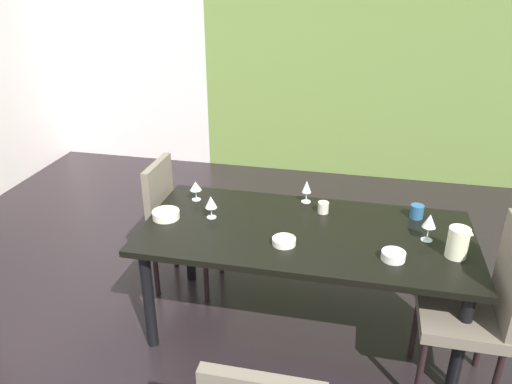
{
  "coord_description": "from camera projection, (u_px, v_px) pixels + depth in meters",
  "views": [
    {
      "loc": [
        0.89,
        -2.59,
        2.25
      ],
      "look_at": [
        0.25,
        0.33,
        0.85
      ],
      "focal_mm": 35.0,
      "sensor_mm": 36.0,
      "label": 1
    }
  ],
  "objects": [
    {
      "name": "serving_bowl_near_shelf",
      "position": [
        284.0,
        241.0,
        2.9
      ],
      "size": [
        0.14,
        0.14,
        0.04
      ],
      "primitive_type": "cylinder",
      "color": "white",
      "rests_on": "dining_table"
    },
    {
      "name": "wine_glass_south",
      "position": [
        211.0,
        203.0,
        3.17
      ],
      "size": [
        0.08,
        0.08,
        0.15
      ],
      "color": "silver",
      "rests_on": "dining_table"
    },
    {
      "name": "pitcher_west",
      "position": [
        458.0,
        242.0,
        2.75
      ],
      "size": [
        0.13,
        0.12,
        0.18
      ],
      "color": "#F4F2C4",
      "rests_on": "dining_table"
    },
    {
      "name": "wine_glass_north",
      "position": [
        307.0,
        187.0,
        3.37
      ],
      "size": [
        0.07,
        0.07,
        0.16
      ],
      "color": "silver",
      "rests_on": "dining_table"
    },
    {
      "name": "wine_glass_rear",
      "position": [
        196.0,
        186.0,
        3.41
      ],
      "size": [
        0.08,
        0.08,
        0.14
      ],
      "color": "silver",
      "rests_on": "dining_table"
    },
    {
      "name": "ground_plane",
      "position": [
        211.0,
        322.0,
        3.42
      ],
      "size": [
        5.72,
        5.82,
        0.02
      ],
      "primitive_type": "cube",
      "color": "black"
    },
    {
      "name": "dining_table",
      "position": [
        305.0,
        241.0,
        3.09
      ],
      "size": [
        2.02,
        0.95,
        0.74
      ],
      "color": "black",
      "rests_on": "ground_plane"
    },
    {
      "name": "cup_east",
      "position": [
        417.0,
        212.0,
        3.19
      ],
      "size": [
        0.08,
        0.08,
        0.09
      ],
      "primitive_type": "cylinder",
      "color": "#2A5887",
      "rests_on": "dining_table"
    },
    {
      "name": "serving_bowl_near_window",
      "position": [
        393.0,
        256.0,
        2.75
      ],
      "size": [
        0.13,
        0.13,
        0.05
      ],
      "primitive_type": "cylinder",
      "color": "white",
      "rests_on": "dining_table"
    },
    {
      "name": "back_panel_interior",
      "position": [
        123.0,
        37.0,
        5.7
      ],
      "size": [
        1.98,
        0.1,
        2.9
      ],
      "primitive_type": "cube",
      "color": "silver",
      "rests_on": "ground_plane"
    },
    {
      "name": "wine_glass_center",
      "position": [
        430.0,
        221.0,
        2.9
      ],
      "size": [
        0.08,
        0.08,
        0.17
      ],
      "color": "silver",
      "rests_on": "dining_table"
    },
    {
      "name": "garden_window_panel",
      "position": [
        379.0,
        45.0,
        5.14
      ],
      "size": [
        3.74,
        0.1,
        2.9
      ],
      "primitive_type": "cube",
      "color": "olive",
      "rests_on": "ground_plane"
    },
    {
      "name": "cup_left",
      "position": [
        323.0,
        207.0,
        3.26
      ],
      "size": [
        0.07,
        0.07,
        0.08
      ],
      "primitive_type": "cylinder",
      "color": "beige",
      "rests_on": "dining_table"
    },
    {
      "name": "chair_right_near",
      "position": [
        481.0,
        304.0,
        2.65
      ],
      "size": [
        0.44,
        0.44,
        1.07
      ],
      "rotation": [
        0.0,
        0.0,
        1.57
      ],
      "color": "#716455",
      "rests_on": "ground_plane"
    },
    {
      "name": "chair_left_far",
      "position": [
        177.0,
        218.0,
        3.61
      ],
      "size": [
        0.44,
        0.44,
        0.97
      ],
      "rotation": [
        0.0,
        0.0,
        -1.57
      ],
      "color": "#716455",
      "rests_on": "ground_plane"
    },
    {
      "name": "serving_bowl_right",
      "position": [
        166.0,
        215.0,
        3.19
      ],
      "size": [
        0.18,
        0.18,
        0.05
      ],
      "primitive_type": "cylinder",
      "color": "#F4E5CC",
      "rests_on": "dining_table"
    }
  ]
}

